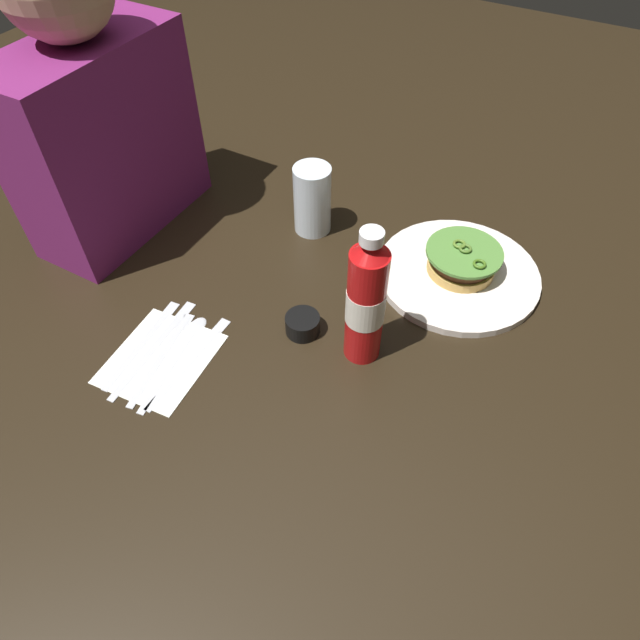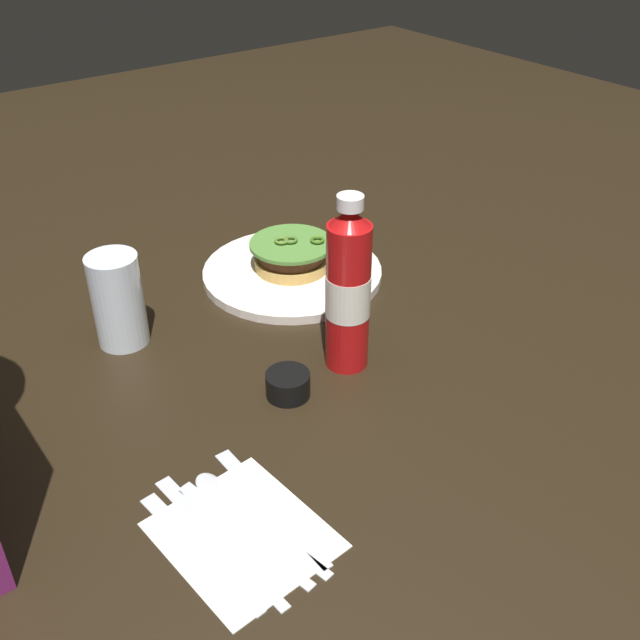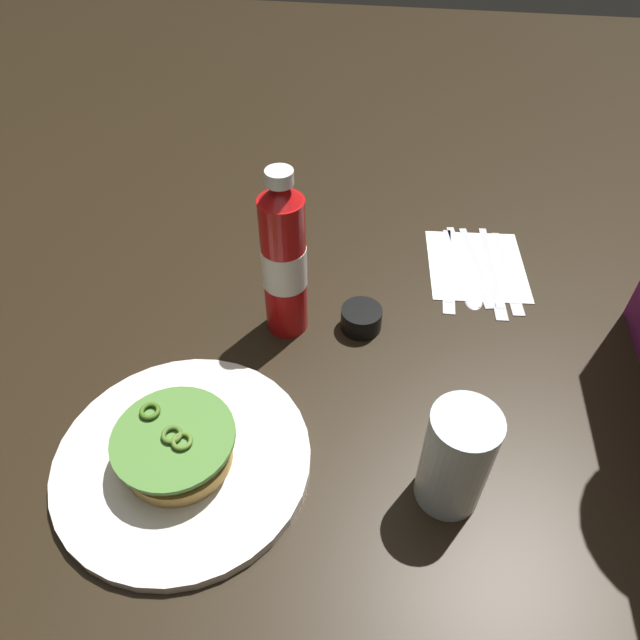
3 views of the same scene
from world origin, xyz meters
The scene contains 12 objects.
ground_plane centered at (0.00, 0.00, 0.00)m, with size 3.00×3.00×0.00m, color black.
dinner_plate centered at (0.17, -0.10, 0.01)m, with size 0.29×0.29×0.01m, color silver.
burger_sandwich centered at (0.17, -0.10, 0.04)m, with size 0.13×0.13×0.05m.
ketchup_bottle centered at (-0.07, -0.03, 0.11)m, with size 0.06×0.06×0.25m.
water_glass centered at (0.16, 0.19, 0.07)m, with size 0.07×0.07×0.14m, color silver.
condiment_cup centered at (-0.08, 0.08, 0.02)m, with size 0.06×0.06×0.03m, color black.
napkin centered at (-0.24, 0.25, 0.00)m, with size 0.17×0.15×0.00m, color white.
butter_knife centered at (-0.21, 0.20, 0.00)m, with size 0.20×0.02×0.00m.
spoon_utensil centered at (-0.21, 0.23, 0.00)m, with size 0.20×0.05×0.00m.
fork_utensil centered at (-0.22, 0.25, 0.00)m, with size 0.20×0.05×0.00m.
table_knife centered at (-0.22, 0.27, 0.00)m, with size 0.22×0.03×0.00m.
steak_knife centered at (-0.22, 0.29, 0.00)m, with size 0.20×0.04×0.00m.
Camera 3 is at (0.49, 0.10, 0.58)m, focal length 32.33 mm.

